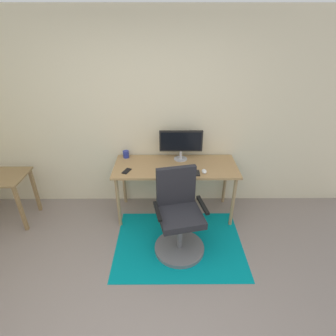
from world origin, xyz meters
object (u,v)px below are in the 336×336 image
desk (175,170)px  office_chair (179,220)px  coffee_cup (126,154)px  monitor (181,142)px  cell_phone (127,171)px  keyboard (182,173)px  computer_mouse (204,171)px

desk → office_chair: size_ratio=1.57×
coffee_cup → monitor: bearing=-4.9°
coffee_cup → cell_phone: bearing=-81.7°
coffee_cup → desk: bearing=-19.9°
keyboard → coffee_cup: 0.88m
desk → cell_phone: size_ratio=11.47×
coffee_cup → cell_phone: (0.06, -0.40, -0.04)m
keyboard → computer_mouse: size_ratio=4.13×
desk → coffee_cup: size_ratio=16.72×
cell_phone → office_chair: size_ratio=0.14×
monitor → keyboard: bearing=-89.8°
desk → coffee_cup: coffee_cup is taller
cell_phone → office_chair: office_chair is taller
desk → cell_phone: 0.64m
monitor → cell_phone: (-0.69, -0.33, -0.25)m
keyboard → cell_phone: bearing=174.9°
computer_mouse → monitor: bearing=127.0°
keyboard → office_chair: 0.59m
monitor → computer_mouse: (0.28, -0.37, -0.23)m
monitor → computer_mouse: monitor is taller
computer_mouse → cell_phone: 0.97m
computer_mouse → cell_phone: bearing=178.0°
computer_mouse → coffee_cup: size_ratio=1.08×
desk → monitor: (0.07, 0.18, 0.33)m
office_chair → desk: bearing=79.5°
coffee_cup → office_chair: size_ratio=0.09×
cell_phone → keyboard: bearing=17.4°
monitor → computer_mouse: bearing=-53.0°
coffee_cup → cell_phone: 0.40m
office_chair → keyboard: bearing=70.9°
keyboard → office_chair: office_chair is taller
desk → office_chair: bearing=-88.1°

